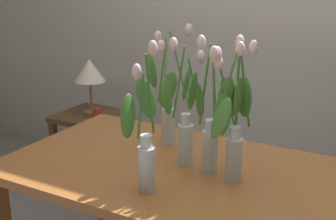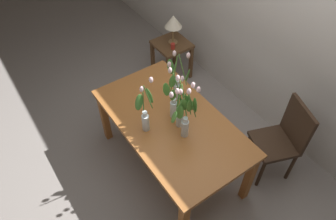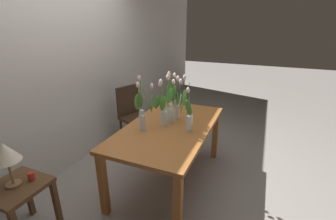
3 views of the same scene
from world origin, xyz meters
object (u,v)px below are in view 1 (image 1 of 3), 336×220
(table_lamp, at_px, (90,72))
(tulip_vase_3, at_px, (185,125))
(tulip_vase_1, at_px, (234,130))
(pillar_candle, at_px, (97,113))
(tulip_vase_0, at_px, (144,145))
(tulip_vase_2, at_px, (214,120))
(tulip_vase_4, at_px, (168,103))
(dining_table, at_px, (187,189))
(side_table, at_px, (91,129))

(table_lamp, bearing_deg, tulip_vase_3, -35.17)
(tulip_vase_1, relative_size, pillar_candle, 7.71)
(tulip_vase_0, height_order, pillar_candle, tulip_vase_0)
(tulip_vase_0, xyz_separation_m, tulip_vase_3, (0.02, 0.30, -0.01))
(tulip_vase_2, height_order, tulip_vase_4, tulip_vase_4)
(dining_table, height_order, tulip_vase_4, tulip_vase_4)
(tulip_vase_2, bearing_deg, tulip_vase_1, -5.97)
(tulip_vase_2, bearing_deg, tulip_vase_4, 148.78)
(table_lamp, bearing_deg, dining_table, -36.11)
(tulip_vase_2, distance_m, tulip_vase_3, 0.17)
(tulip_vase_2, relative_size, side_table, 1.04)
(tulip_vase_0, distance_m, tulip_vase_2, 0.31)
(tulip_vase_0, distance_m, side_table, 1.69)
(tulip_vase_2, xyz_separation_m, pillar_candle, (-1.24, 0.80, -0.39))
(tulip_vase_3, bearing_deg, tulip_vase_1, -11.97)
(tulip_vase_3, relative_size, pillar_candle, 7.36)
(dining_table, bearing_deg, tulip_vase_3, 125.62)
(tulip_vase_0, height_order, tulip_vase_3, tulip_vase_0)
(table_lamp, distance_m, pillar_candle, 0.30)
(tulip_vase_3, distance_m, table_lamp, 1.46)
(tulip_vase_3, distance_m, side_table, 1.52)
(tulip_vase_0, distance_m, tulip_vase_4, 0.48)
(tulip_vase_1, height_order, tulip_vase_4, tulip_vase_4)
(dining_table, distance_m, pillar_candle, 1.40)
(tulip_vase_1, distance_m, pillar_candle, 1.60)
(side_table, bearing_deg, dining_table, -35.54)
(dining_table, distance_m, tulip_vase_0, 0.37)
(dining_table, relative_size, side_table, 2.91)
(tulip_vase_3, bearing_deg, tulip_vase_0, -94.18)
(tulip_vase_0, bearing_deg, dining_table, 74.31)
(dining_table, distance_m, tulip_vase_1, 0.36)
(dining_table, xyz_separation_m, table_lamp, (-1.24, 0.90, 0.21))
(tulip_vase_1, relative_size, side_table, 1.05)
(tulip_vase_0, relative_size, tulip_vase_1, 0.98)
(side_table, bearing_deg, tulip_vase_1, -31.30)
(tulip_vase_2, distance_m, side_table, 1.69)
(tulip_vase_1, bearing_deg, tulip_vase_3, 168.03)
(dining_table, distance_m, table_lamp, 1.54)
(dining_table, xyz_separation_m, tulip_vase_1, (0.20, 0.01, 0.30))
(table_lamp, bearing_deg, tulip_vase_4, -33.88)
(tulip_vase_4, bearing_deg, tulip_vase_1, -26.43)
(tulip_vase_0, bearing_deg, tulip_vase_1, 43.03)
(tulip_vase_0, bearing_deg, table_lamp, 135.80)
(tulip_vase_3, xyz_separation_m, table_lamp, (-1.19, 0.84, -0.06))
(tulip_vase_1, distance_m, table_lamp, 1.69)
(tulip_vase_0, bearing_deg, tulip_vase_3, 85.82)
(tulip_vase_1, bearing_deg, tulip_vase_0, -136.97)
(dining_table, height_order, pillar_candle, dining_table)
(tulip_vase_1, height_order, side_table, tulip_vase_1)
(tulip_vase_1, height_order, pillar_candle, tulip_vase_1)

